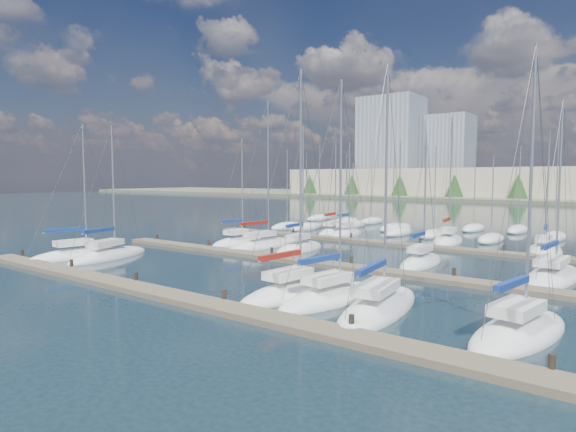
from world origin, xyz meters
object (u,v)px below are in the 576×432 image
Objects in this scene: sailboat_n at (333,232)px; sailboat_q at (545,251)px; sailboat_j at (300,249)px; sailboat_p at (448,240)px; sailboat_a at (79,255)px; sailboat_g at (519,332)px; sailboat_e at (332,297)px; sailboat_h at (239,243)px; sailboat_l at (421,262)px; sailboat_m at (553,277)px; sailboat_o at (347,234)px; sailboat_i at (263,245)px; sailboat_f at (379,308)px; sailboat_b at (109,256)px; sailboat_d at (293,292)px.

sailboat_q is (23.62, -0.86, -0.03)m from sailboat_n.
sailboat_j is at bearing -80.46° from sailboat_n.
sailboat_a is (-22.45, -29.47, -0.01)m from sailboat_p.
sailboat_g reaches higher than sailboat_e.
sailboat_a is at bearing -106.45° from sailboat_h.
sailboat_l is at bearing 134.54° from sailboat_g.
sailboat_g reaches higher than sailboat_q.
sailboat_n is (-26.94, 27.92, 0.02)m from sailboat_g.
sailboat_m reaches higher than sailboat_h.
sailboat_e is at bearing -119.49° from sailboat_m.
sailboat_i is at bearing -97.35° from sailboat_o.
sailboat_q is at bearing 104.75° from sailboat_m.
sailboat_p is 1.04× the size of sailboat_f.
sailboat_b is (-10.82, -13.47, -0.01)m from sailboat_j.
sailboat_g is 1.08× the size of sailboat_j.
sailboat_q reaches higher than sailboat_o.
sailboat_d is at bearing -125.73° from sailboat_m.
sailboat_l is at bearing -6.45° from sailboat_j.
sailboat_i is at bearing -179.73° from sailboat_j.
sailboat_l is (-0.28, 13.93, -0.00)m from sailboat_e.
sailboat_j is 21.57m from sailboat_m.
sailboat_h is at bearing 76.13° from sailboat_a.
sailboat_h is (-20.01, 13.69, -0.00)m from sailboat_e.
sailboat_n is at bearing 62.53° from sailboat_b.
sailboat_o is at bearing 134.75° from sailboat_l.
sailboat_p is 1.08× the size of sailboat_e.
sailboat_n is 14.24m from sailboat_j.
sailboat_d is at bearing -66.05° from sailboat_o.
sailboat_i is at bearing -141.83° from sailboat_p.
sailboat_l is (-10.15, 14.19, -0.00)m from sailboat_g.
sailboat_l is at bearing 37.43° from sailboat_a.
sailboat_n is at bearing 155.91° from sailboat_m.
sailboat_i is (-16.74, 13.78, 0.01)m from sailboat_e.
sailboat_a is 29.29m from sailboat_l.
sailboat_n is 1.05× the size of sailboat_e.
sailboat_h is (-4.98, -13.76, -0.02)m from sailboat_o.
sailboat_i reaches higher than sailboat_n.
sailboat_n is at bearing 129.70° from sailboat_e.
sailboat_h is 0.76× the size of sailboat_i.
sailboat_o is 27.98m from sailboat_b.
sailboat_g is at bearing -48.30° from sailboat_o.
sailboat_d is (20.73, -1.00, 0.01)m from sailboat_b.
sailboat_a is (-8.53, -28.46, -0.02)m from sailboat_n.
sailboat_l is at bearing -125.74° from sailboat_q.
sailboat_q is 0.86× the size of sailboat_d.
sailboat_q is (21.57, -0.64, -0.03)m from sailboat_o.
sailboat_p is at bearing 95.28° from sailboat_d.
sailboat_p is at bearing 50.39° from sailboat_i.
sailboat_m is at bearing 7.81° from sailboat_b.
sailboat_j reaches higher than sailboat_o.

